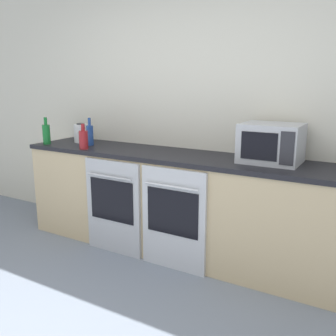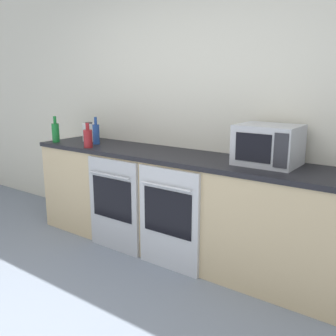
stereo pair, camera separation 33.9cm
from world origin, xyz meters
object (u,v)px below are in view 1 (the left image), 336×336
Objects in this scene: oven_left at (113,207)px; microwave at (271,143)px; bottle_blue at (90,135)px; bottle_red at (84,139)px; kettle at (81,133)px; bottle_green at (46,134)px; oven_right at (173,219)px.

oven_left is 1.89× the size of microwave.
oven_left is at bearing -30.08° from bottle_blue.
microwave reaches higher than bottle_red.
microwave is at bearing 9.73° from bottle_red.
bottle_green is at bearing -130.43° from kettle.
kettle is at bearing 151.55° from oven_left.
bottle_red is (0.53, -0.03, -0.01)m from bottle_green.
bottle_blue is 1.37× the size of kettle.
oven_left is 1.00× the size of oven_right.
kettle is at bearing 164.00° from oven_right.
microwave is at bearing 29.70° from oven_right.
oven_right is 3.61× the size of bottle_red.
bottle_blue is at bearing -24.46° from kettle.
microwave is 1.91× the size of bottle_red.
bottle_red is at bearing -43.62° from kettle.
oven_right is 3.17× the size of bottle_green.
oven_left is 4.33× the size of kettle.
oven_left is at bearing 180.00° from oven_right.
bottle_blue reaches higher than oven_left.
oven_right is 1.19m from bottle_red.
bottle_blue is 1.14× the size of bottle_red.
microwave is 2.01m from kettle.
oven_left and oven_right have the same top height.
bottle_blue is 0.23m from kettle.
microwave is 2.25m from bottle_green.
oven_right is at bearing -150.30° from microwave.
bottle_blue is 0.22m from bottle_red.
microwave is at bearing -0.05° from kettle.
bottle_green reaches higher than kettle.
microwave reaches higher than oven_left.
oven_left is at bearing -163.63° from microwave.
oven_left is 1.50m from microwave.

